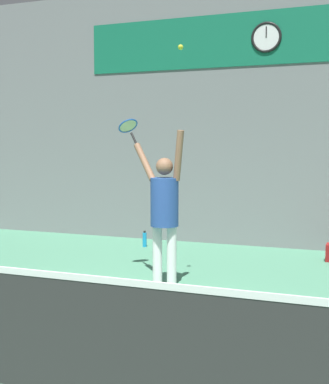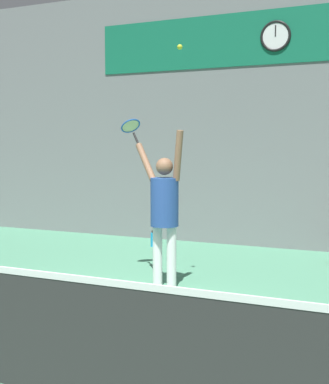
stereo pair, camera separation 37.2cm
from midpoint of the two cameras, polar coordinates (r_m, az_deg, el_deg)
ground_plane at (r=5.96m, az=-7.34°, el=-13.68°), size 18.00×18.00×0.00m
back_wall at (r=10.41m, az=7.60°, el=8.19°), size 18.00×0.10×5.00m
sponsor_banner at (r=10.52m, az=7.59°, el=15.73°), size 5.23×0.02×0.98m
scoreboard_clock at (r=10.28m, az=12.82°, el=15.91°), size 0.56×0.05×0.56m
tennis_player at (r=7.14m, az=1.47°, el=-1.57°), size 0.90×0.54×2.11m
tennis_racket at (r=7.76m, az=-2.20°, el=6.93°), size 0.39×0.38×0.39m
tennis_ball at (r=7.02m, az=3.22°, el=15.20°), size 0.07×0.07×0.07m
water_bottle at (r=10.13m, az=-0.22°, el=-5.07°), size 0.08×0.08×0.31m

